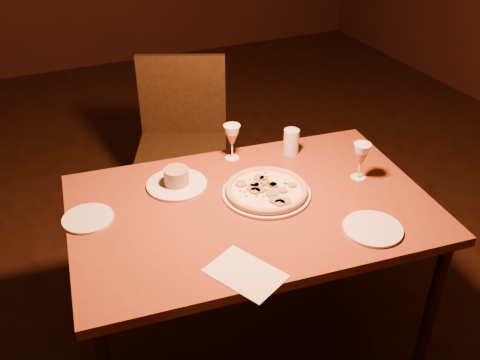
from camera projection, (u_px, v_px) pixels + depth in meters
name	position (u px, v px, depth m)	size (l,w,h in m)	color
floor	(212.00, 298.00, 2.64)	(7.00, 7.00, 0.00)	black
dining_table	(251.00, 218.00, 2.08)	(1.46, 1.02, 0.73)	brown
chair_far	(182.00, 140.00, 2.88)	(0.62, 0.62, 0.97)	black
pizza_plate	(266.00, 190.00, 2.10)	(0.35, 0.35, 0.04)	silver
ramekin_saucer	(177.00, 180.00, 2.15)	(0.24, 0.24, 0.08)	silver
wine_glass_far	(232.00, 142.00, 2.30)	(0.07, 0.07, 0.16)	#B75C4C
wine_glass_right	(360.00, 161.00, 2.17)	(0.07, 0.07, 0.16)	#B75C4C
water_tumbler	(291.00, 142.00, 2.36)	(0.07, 0.07, 0.11)	silver
side_plate_left	(88.00, 218.00, 1.96)	(0.19, 0.19, 0.01)	silver
side_plate_near	(373.00, 229.00, 1.91)	(0.21, 0.21, 0.01)	silver
menu_card	(245.00, 273.00, 1.72)	(0.16, 0.24, 0.00)	beige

